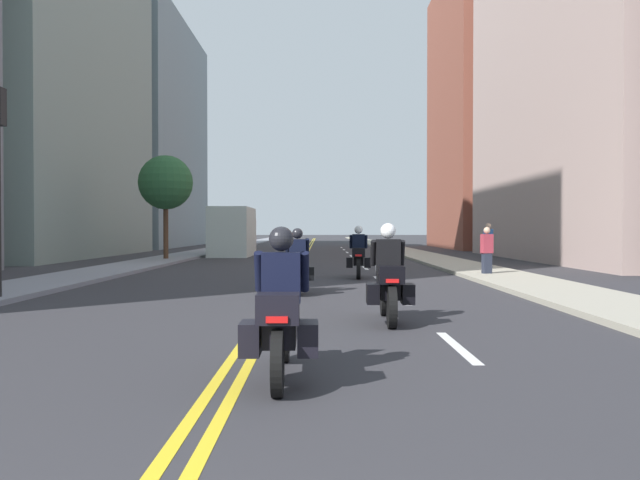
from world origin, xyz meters
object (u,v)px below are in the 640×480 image
motorcycle_3 (356,257)px  pedestrian_0 (485,245)px  street_tree_0 (163,183)px  motorcycle_2 (295,267)px  parked_truck (231,234)px  motorcycle_0 (279,317)px  motorcycle_1 (386,283)px  pedestrian_1 (484,251)px

motorcycle_3 → pedestrian_0: (5.32, 4.70, 0.26)m
pedestrian_0 → street_tree_0: 15.91m
motorcycle_2 → parked_truck: (-4.51, 22.99, 0.63)m
motorcycle_0 → motorcycle_2: 9.25m
motorcycle_1 → pedestrian_0: (5.41, 14.94, 0.26)m
motorcycle_1 → motorcycle_3: (0.09, 10.24, 0.00)m
motorcycle_2 → pedestrian_1: pedestrian_1 is taller
motorcycle_0 → parked_truck: 32.58m
motorcycle_0 → pedestrian_1: 15.92m
motorcycle_2 → motorcycle_3: (1.77, 5.23, 0.03)m
motorcycle_2 → street_tree_0: bearing=110.0°
motorcycle_1 → parked_truck: parked_truck is taller
motorcycle_0 → street_tree_0: street_tree_0 is taller
motorcycle_2 → motorcycle_1: bearing=-74.3°
pedestrian_0 → pedestrian_1: size_ratio=1.10×
motorcycle_0 → pedestrian_0: (6.96, 19.18, 0.27)m
pedestrian_0 → pedestrian_1: bearing=98.8°
motorcycle_1 → street_tree_0: 23.57m
motorcycle_2 → motorcycle_3: motorcycle_3 is taller
motorcycle_2 → pedestrian_1: (5.96, 5.56, 0.20)m
motorcycle_3 → pedestrian_1: (4.19, 0.33, 0.17)m
motorcycle_1 → parked_truck: (-6.19, 28.01, 0.61)m
motorcycle_1 → pedestrian_0: pedestrian_0 is taller
motorcycle_2 → pedestrian_0: 12.21m
pedestrian_1 → motorcycle_0: bearing=52.2°
pedestrian_0 → motorcycle_0: bearing=93.4°
motorcycle_0 → motorcycle_3: size_ratio=1.00×
motorcycle_0 → motorcycle_1: size_ratio=1.01×
motorcycle_3 → pedestrian_0: bearing=44.6°
pedestrian_1 → parked_truck: parked_truck is taller
pedestrian_0 → parked_truck: bearing=-25.0°
motorcycle_0 → motorcycle_1: (1.54, 4.23, 0.01)m
motorcycle_1 → motorcycle_2: 5.29m
motorcycle_3 → parked_truck: size_ratio=0.35×
motorcycle_0 → parked_truck: (-4.65, 32.24, 0.62)m
pedestrian_1 → motorcycle_2: bearing=26.7°
pedestrian_1 → motorcycle_3: bearing=-11.8°
motorcycle_3 → motorcycle_0: bearing=-93.3°
motorcycle_2 → motorcycle_0: bearing=-92.0°
parked_truck → pedestrian_0: bearing=-48.4°
motorcycle_3 → street_tree_0: bearing=130.7°
pedestrian_0 → motorcycle_2: bearing=77.8°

